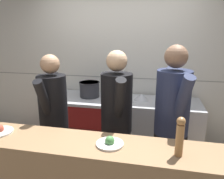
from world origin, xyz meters
TOP-DOWN VIEW (x-y plane):
  - wall_back_tiled at (0.00, 1.52)m, footprint 8.00×0.06m
  - oven_range at (-0.52, 1.12)m, footprint 1.00×0.71m
  - prep_counter at (0.63, 1.12)m, footprint 1.20×0.65m
  - stock_pot at (-0.41, 1.15)m, footprint 0.31×0.31m
  - mixing_bowl_steel at (0.38, 1.15)m, footprint 0.22×0.22m
  - plated_dish_appetiser at (0.24, -0.32)m, footprint 0.23×0.23m
  - pepper_mill at (0.78, -0.36)m, footprint 0.07×0.07m
  - chef_head_cook at (-0.58, 0.30)m, footprint 0.34×0.71m
  - chef_sous at (0.17, 0.32)m, footprint 0.43×0.73m
  - chef_line at (0.76, 0.33)m, footprint 0.45×0.75m

SIDE VIEW (x-z plane):
  - prep_counter at x=0.63m, z-range 0.00..0.90m
  - oven_range at x=-0.52m, z-range 0.00..0.90m
  - chef_head_cook at x=-0.58m, z-range 0.09..1.72m
  - chef_sous at x=0.17m, z-range 0.09..1.78m
  - mixing_bowl_steel at x=0.38m, z-range 0.90..1.00m
  - chef_line at x=0.76m, z-range 0.10..1.85m
  - plated_dish_appetiser at x=0.24m, z-range 0.94..1.02m
  - stock_pot at x=-0.41m, z-range 0.91..1.14m
  - pepper_mill at x=0.78m, z-range 0.96..1.28m
  - wall_back_tiled at x=0.00m, z-range 0.00..2.60m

